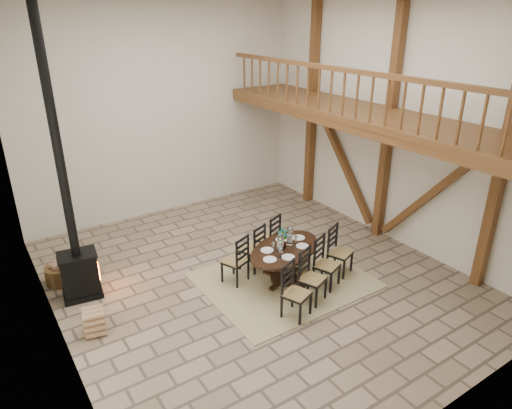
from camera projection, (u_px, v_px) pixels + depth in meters
ground at (255, 277)px, 8.84m from camera, size 8.00×8.00×0.00m
room_shell at (309, 115)px, 8.26m from camera, size 7.02×8.02×5.01m
rug at (284, 280)px, 8.72m from camera, size 3.00×2.50×0.02m
dining_table at (288, 265)px, 8.54m from camera, size 2.37×2.41×1.09m
wood_stove at (74, 240)px, 7.83m from camera, size 0.73×0.60×5.00m
log_basket at (60, 274)px, 8.59m from camera, size 0.53×0.53×0.44m
log_stack at (94, 321)px, 7.22m from camera, size 0.39×0.40×0.45m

